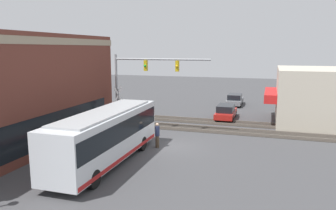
# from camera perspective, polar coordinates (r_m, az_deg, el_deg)

# --- Properties ---
(ground_plane) EXTENTS (120.00, 120.00, 0.00)m
(ground_plane) POSITION_cam_1_polar(r_m,az_deg,el_deg) (24.46, 0.44, -7.25)
(ground_plane) COLOR #424244
(shop_building) EXTENTS (9.54, 9.49, 5.32)m
(shop_building) POSITION_cam_1_polar(r_m,az_deg,el_deg) (34.63, 25.20, 1.38)
(shop_building) COLOR beige
(shop_building) RESTS_ON ground
(city_bus) EXTENTS (10.74, 2.59, 3.37)m
(city_bus) POSITION_cam_1_polar(r_m,az_deg,el_deg) (20.87, -10.73, -5.13)
(city_bus) COLOR silver
(city_bus) RESTS_ON ground
(traffic_signal_gantry) EXTENTS (0.42, 8.56, 6.68)m
(traffic_signal_gantry) POSITION_cam_1_polar(r_m,az_deg,el_deg) (28.54, -4.53, 5.26)
(traffic_signal_gantry) COLOR gray
(traffic_signal_gantry) RESTS_ON ground
(crossing_signal) EXTENTS (1.41, 1.18, 3.81)m
(crossing_signal) POSITION_cam_1_polar(r_m,az_deg,el_deg) (29.71, -8.65, 0.24)
(crossing_signal) COLOR gray
(crossing_signal) RESTS_ON ground
(rail_track_near) EXTENTS (2.60, 60.00, 0.15)m
(rail_track_near) POSITION_cam_1_polar(r_m,az_deg,el_deg) (30.04, 3.80, -3.98)
(rail_track_near) COLOR #332D28
(rail_track_near) RESTS_ON ground
(rail_track_far) EXTENTS (2.60, 60.00, 0.15)m
(rail_track_far) POSITION_cam_1_polar(r_m,az_deg,el_deg) (33.08, 5.11, -2.71)
(rail_track_far) COLOR #332D28
(rail_track_far) RESTS_ON ground
(parked_car_red) EXTENTS (4.74, 1.82, 1.48)m
(parked_car_red) POSITION_cam_1_polar(r_m,az_deg,el_deg) (34.34, 10.05, -1.23)
(parked_car_red) COLOR #B21E19
(parked_car_red) RESTS_ON ground
(parked_car_grey) EXTENTS (4.69, 1.82, 1.45)m
(parked_car_grey) POSITION_cam_1_polar(r_m,az_deg,el_deg) (42.79, 11.56, 0.87)
(parked_car_grey) COLOR slate
(parked_car_grey) RESTS_ON ground
(pedestrian_near_bus) EXTENTS (0.34, 0.34, 1.83)m
(pedestrian_near_bus) POSITION_cam_1_polar(r_m,az_deg,el_deg) (24.03, -1.88, -5.23)
(pedestrian_near_bus) COLOR #473828
(pedestrian_near_bus) RESTS_ON ground
(pedestrian_at_crossing) EXTENTS (0.34, 0.34, 1.65)m
(pedestrian_at_crossing) POSITION_cam_1_polar(r_m,az_deg,el_deg) (29.60, -4.79, -2.58)
(pedestrian_at_crossing) COLOR #473828
(pedestrian_at_crossing) RESTS_ON ground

